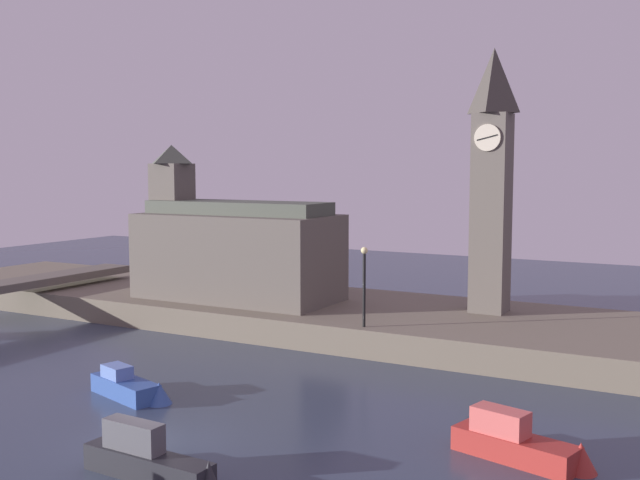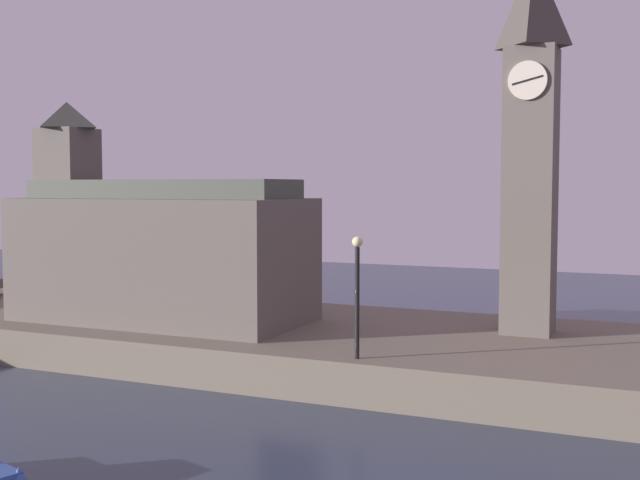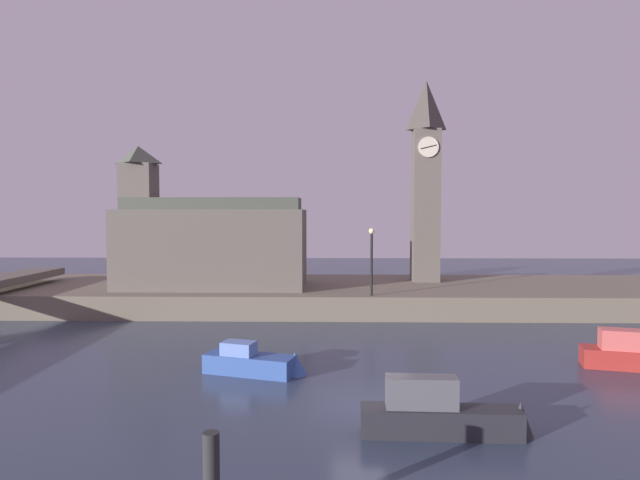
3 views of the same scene
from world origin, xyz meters
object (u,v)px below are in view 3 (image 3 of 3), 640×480
clock_tower (426,178)px  parliament_hall (207,242)px  boat_barge_dark (448,415)px  streetlamp (372,254)px  boat_tour_blue (258,362)px

clock_tower → parliament_hall: clock_tower is taller
parliament_hall → boat_barge_dark: size_ratio=2.45×
boat_barge_dark → parliament_hall: bearing=119.6°
streetlamp → boat_barge_dark: streetlamp is taller
clock_tower → streetlamp: bearing=-122.3°
streetlamp → boat_barge_dark: bearing=-86.8°
parliament_hall → boat_tour_blue: (5.57, -15.12, -4.11)m
boat_barge_dark → boat_tour_blue: boat_barge_dark is taller
clock_tower → parliament_hall: size_ratio=1.17×
boat_barge_dark → boat_tour_blue: (-6.42, 5.96, -0.14)m
streetlamp → clock_tower: bearing=57.7°
clock_tower → boat_barge_dark: 26.01m
clock_tower → boat_barge_dark: (-3.54, -24.31, -8.54)m
streetlamp → parliament_hall: bearing=160.7°
clock_tower → boat_tour_blue: bearing=-118.5°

